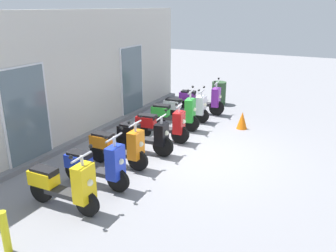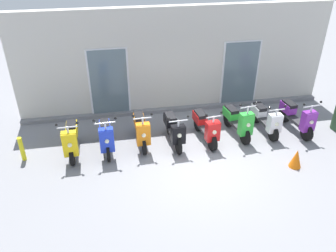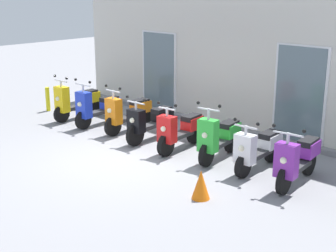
% 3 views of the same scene
% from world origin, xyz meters
% --- Properties ---
extents(ground_plane, '(40.00, 40.00, 0.00)m').
position_xyz_m(ground_plane, '(0.00, 0.00, 0.00)').
color(ground_plane, gray).
extents(storefront_facade, '(10.22, 0.50, 3.45)m').
position_xyz_m(storefront_facade, '(0.00, 3.32, 1.67)').
color(storefront_facade, beige).
rests_on(storefront_facade, ground_plane).
extents(scooter_yellow, '(0.58, 1.54, 1.26)m').
position_xyz_m(scooter_yellow, '(-3.34, 1.08, 0.49)').
color(scooter_yellow, black).
rests_on(scooter_yellow, ground_plane).
extents(scooter_blue, '(0.62, 1.53, 1.28)m').
position_xyz_m(scooter_blue, '(-2.41, 1.07, 0.49)').
color(scooter_blue, black).
rests_on(scooter_blue, ground_plane).
extents(scooter_orange, '(0.56, 1.55, 1.24)m').
position_xyz_m(scooter_orange, '(-1.41, 1.23, 0.50)').
color(scooter_orange, black).
rests_on(scooter_orange, ground_plane).
extents(scooter_black, '(0.60, 1.58, 1.14)m').
position_xyz_m(scooter_black, '(-0.49, 1.11, 0.47)').
color(scooter_black, black).
rests_on(scooter_black, ground_plane).
extents(scooter_red, '(0.54, 1.59, 1.18)m').
position_xyz_m(scooter_red, '(0.46, 1.11, 0.45)').
color(scooter_red, black).
rests_on(scooter_red, ground_plane).
extents(scooter_green, '(0.59, 1.55, 1.32)m').
position_xyz_m(scooter_green, '(1.47, 1.19, 0.50)').
color(scooter_green, black).
rests_on(scooter_green, ground_plane).
extents(scooter_white, '(0.56, 1.57, 1.14)m').
position_xyz_m(scooter_white, '(2.40, 1.27, 0.44)').
color(scooter_white, black).
rests_on(scooter_white, ground_plane).
extents(scooter_purple, '(0.62, 1.65, 1.24)m').
position_xyz_m(scooter_purple, '(3.34, 1.12, 0.50)').
color(scooter_purple, black).
rests_on(scooter_purple, ground_plane).
extents(curb_bollard, '(0.12, 0.12, 0.70)m').
position_xyz_m(curb_bollard, '(-4.65, 1.03, 0.35)').
color(curb_bollard, yellow).
rests_on(curb_bollard, ground_plane).
extents(traffic_cone, '(0.32, 0.32, 0.52)m').
position_xyz_m(traffic_cone, '(2.46, -0.57, 0.26)').
color(traffic_cone, orange).
rests_on(traffic_cone, ground_plane).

